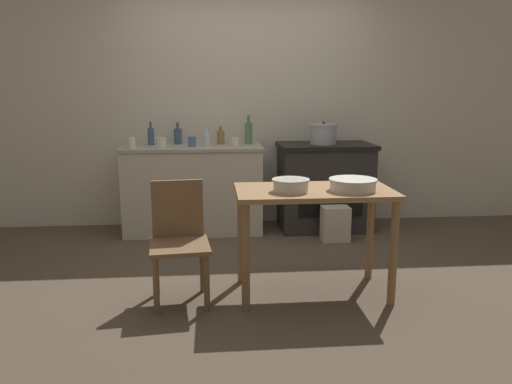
% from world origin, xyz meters
% --- Properties ---
extents(ground_plane, '(14.00, 14.00, 0.00)m').
position_xyz_m(ground_plane, '(0.00, 0.00, 0.00)').
color(ground_plane, brown).
extents(wall_back, '(8.00, 0.07, 2.55)m').
position_xyz_m(wall_back, '(0.00, 1.58, 1.27)').
color(wall_back, beige).
rests_on(wall_back, ground_plane).
extents(counter_cabinet, '(1.41, 0.63, 0.89)m').
position_xyz_m(counter_cabinet, '(-0.57, 1.25, 0.45)').
color(counter_cabinet, beige).
rests_on(counter_cabinet, ground_plane).
extents(stove, '(0.97, 0.65, 0.90)m').
position_xyz_m(stove, '(0.80, 1.24, 0.45)').
color(stove, '#2D2B28').
rests_on(stove, ground_plane).
extents(work_table, '(1.10, 0.60, 0.77)m').
position_xyz_m(work_table, '(0.33, -0.47, 0.64)').
color(work_table, '#997047').
rests_on(work_table, ground_plane).
extents(chair, '(0.44, 0.44, 0.83)m').
position_xyz_m(chair, '(-0.62, -0.48, 0.45)').
color(chair, brown).
rests_on(chair, ground_plane).
extents(flour_sack, '(0.27, 0.19, 0.34)m').
position_xyz_m(flour_sack, '(0.81, 0.77, 0.17)').
color(flour_sack, beige).
rests_on(flour_sack, ground_plane).
extents(stock_pot, '(0.28, 0.28, 0.23)m').
position_xyz_m(stock_pot, '(0.77, 1.20, 1.00)').
color(stock_pot, '#A8A8AD').
rests_on(stock_pot, stove).
extents(mixing_bowl_large, '(0.33, 0.33, 0.08)m').
position_xyz_m(mixing_bowl_large, '(0.58, -0.54, 0.82)').
color(mixing_bowl_large, silver).
rests_on(mixing_bowl_large, work_table).
extents(mixing_bowl_small, '(0.26, 0.26, 0.09)m').
position_xyz_m(mixing_bowl_small, '(0.15, -0.54, 0.82)').
color(mixing_bowl_small, silver).
rests_on(mixing_bowl_small, work_table).
extents(bottle_far_left, '(0.08, 0.08, 0.19)m').
position_xyz_m(bottle_far_left, '(-0.28, 1.38, 0.96)').
color(bottle_far_left, olive).
rests_on(bottle_far_left, counter_cabinet).
extents(bottle_left, '(0.08, 0.08, 0.17)m').
position_xyz_m(bottle_left, '(-0.43, 1.33, 0.96)').
color(bottle_left, silver).
rests_on(bottle_left, counter_cabinet).
extents(bottle_mid_left, '(0.08, 0.08, 0.30)m').
position_xyz_m(bottle_mid_left, '(0.01, 1.36, 1.01)').
color(bottle_mid_left, '#517F5B').
rests_on(bottle_mid_left, counter_cabinet).
extents(bottle_center_left, '(0.06, 0.06, 0.24)m').
position_xyz_m(bottle_center_left, '(-1.00, 1.37, 0.98)').
color(bottle_center_left, '#3D5675').
rests_on(bottle_center_left, counter_cabinet).
extents(bottle_center, '(0.08, 0.08, 0.22)m').
position_xyz_m(bottle_center, '(-0.72, 1.42, 0.98)').
color(bottle_center, '#3D5675').
rests_on(bottle_center, counter_cabinet).
extents(cup_center_right, '(0.09, 0.09, 0.10)m').
position_xyz_m(cup_center_right, '(-0.86, 1.10, 0.94)').
color(cup_center_right, silver).
rests_on(cup_center_right, counter_cabinet).
extents(cup_mid_right, '(0.07, 0.07, 0.10)m').
position_xyz_m(cup_mid_right, '(-1.15, 1.08, 0.94)').
color(cup_mid_right, silver).
rests_on(cup_mid_right, counter_cabinet).
extents(cup_right, '(0.08, 0.08, 0.09)m').
position_xyz_m(cup_right, '(-0.14, 1.15, 0.93)').
color(cup_right, silver).
rests_on(cup_right, counter_cabinet).
extents(cup_far_right, '(0.08, 0.08, 0.10)m').
position_xyz_m(cup_far_right, '(-0.57, 1.18, 0.94)').
color(cup_far_right, '#4C6B99').
rests_on(cup_far_right, counter_cabinet).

